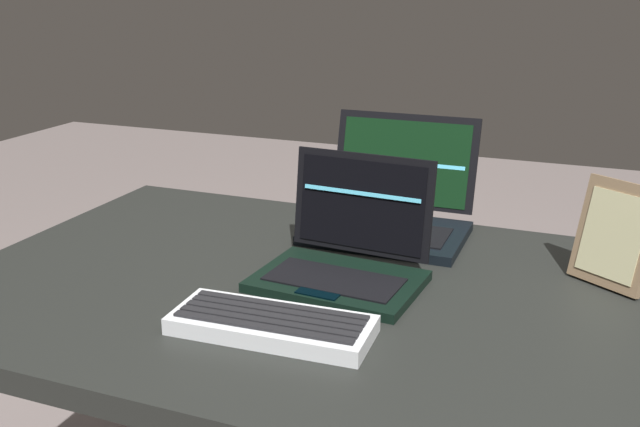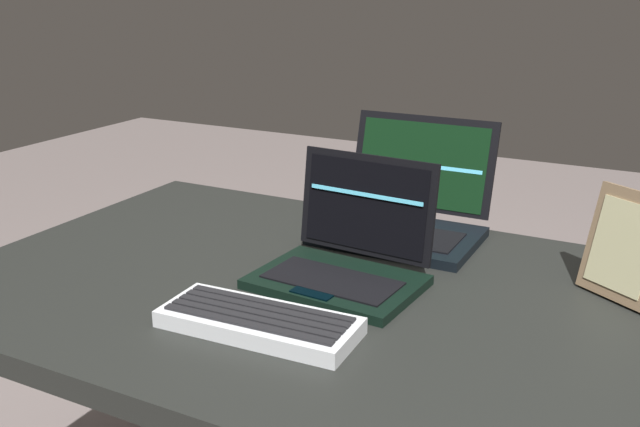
{
  "view_description": "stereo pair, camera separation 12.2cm",
  "coord_description": "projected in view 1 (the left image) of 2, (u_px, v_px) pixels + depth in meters",
  "views": [
    {
      "loc": [
        0.34,
        -1.06,
        1.22
      ],
      "look_at": [
        -0.09,
        0.02,
        0.84
      ],
      "focal_mm": 40.46,
      "sensor_mm": 36.0,
      "label": 1
    },
    {
      "loc": [
        0.45,
        -1.01,
        1.22
      ],
      "look_at": [
        -0.09,
        0.02,
        0.84
      ],
      "focal_mm": 40.46,
      "sensor_mm": 36.0,
      "label": 2
    }
  ],
  "objects": [
    {
      "name": "desk",
      "position": [
        365.0,
        338.0,
        1.24
      ],
      "size": [
        1.45,
        0.84,
        0.72
      ],
      "color": "black",
      "rests_on": "ground"
    },
    {
      "name": "laptop_front",
      "position": [
        345.0,
        257.0,
        1.25
      ],
      "size": [
        0.29,
        0.24,
        0.21
      ],
      "color": "black",
      "rests_on": "desk"
    },
    {
      "name": "laptop_rear",
      "position": [
        391.0,
        211.0,
        1.49
      ],
      "size": [
        0.32,
        0.27,
        0.23
      ],
      "color": "black",
      "rests_on": "desk"
    },
    {
      "name": "external_keyboard",
      "position": [
        272.0,
        324.0,
        1.07
      ],
      "size": [
        0.31,
        0.13,
        0.03
      ],
      "color": "silver",
      "rests_on": "desk"
    },
    {
      "name": "photo_frame",
      "position": [
        614.0,
        235.0,
        1.22
      ],
      "size": [
        0.14,
        0.11,
        0.18
      ],
      "color": "#856A4D",
      "rests_on": "desk"
    }
  ]
}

